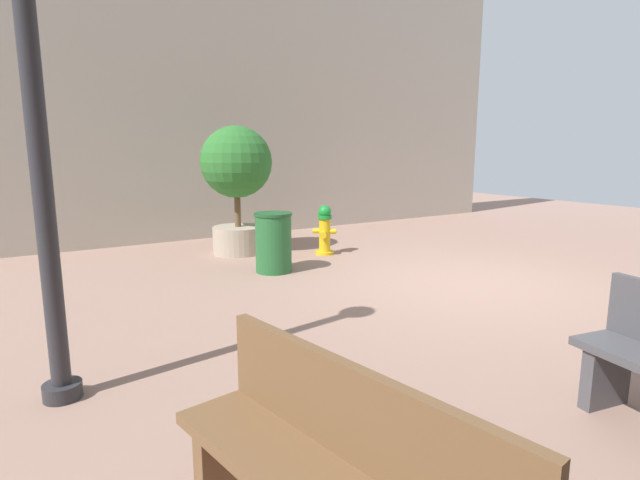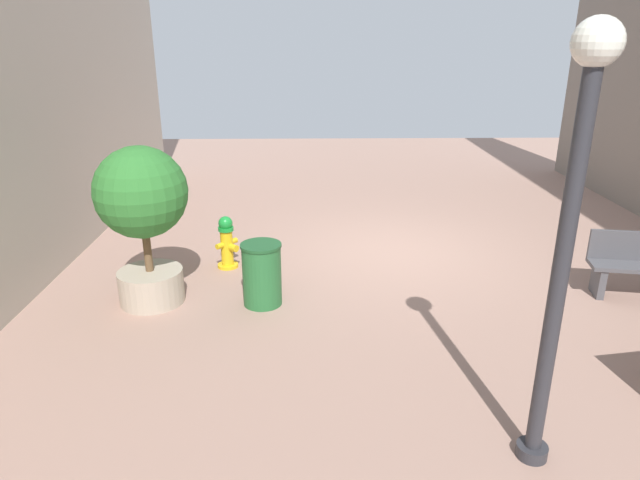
{
  "view_description": "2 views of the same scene",
  "coord_description": "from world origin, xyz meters",
  "px_view_note": "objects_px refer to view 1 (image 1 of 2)",
  "views": [
    {
      "loc": [
        -4.51,
        5.37,
        1.86
      ],
      "look_at": [
        1.54,
        1.55,
        0.55
      ],
      "focal_mm": 28.08,
      "sensor_mm": 36.0,
      "label": 1
    },
    {
      "loc": [
        1.51,
        9.21,
        3.61
      ],
      "look_at": [
        1.34,
        1.34,
        0.73
      ],
      "focal_mm": 31.36,
      "sensor_mm": 36.0,
      "label": 2
    }
  ],
  "objects_px": {
    "fire_hydrant": "(325,230)",
    "street_lamp": "(31,76)",
    "trash_bin": "(273,242)",
    "planter_tree": "(237,175)",
    "bench_far": "(332,473)"
  },
  "relations": [
    {
      "from": "fire_hydrant",
      "to": "street_lamp",
      "type": "relative_size",
      "value": 0.23
    },
    {
      "from": "fire_hydrant",
      "to": "trash_bin",
      "type": "height_order",
      "value": "trash_bin"
    },
    {
      "from": "street_lamp",
      "to": "trash_bin",
      "type": "bearing_deg",
      "value": -49.67
    },
    {
      "from": "planter_tree",
      "to": "street_lamp",
      "type": "distance_m",
      "value": 5.46
    },
    {
      "from": "fire_hydrant",
      "to": "trash_bin",
      "type": "xyz_separation_m",
      "value": [
        -0.68,
        1.36,
        0.02
      ]
    },
    {
      "from": "street_lamp",
      "to": "fire_hydrant",
      "type": "bearing_deg",
      "value": -53.39
    },
    {
      "from": "bench_far",
      "to": "planter_tree",
      "type": "relative_size",
      "value": 0.8
    },
    {
      "from": "planter_tree",
      "to": "trash_bin",
      "type": "xyz_separation_m",
      "value": [
        -1.59,
        0.11,
        -0.94
      ]
    },
    {
      "from": "planter_tree",
      "to": "street_lamp",
      "type": "height_order",
      "value": "street_lamp"
    },
    {
      "from": "planter_tree",
      "to": "trash_bin",
      "type": "distance_m",
      "value": 1.85
    },
    {
      "from": "fire_hydrant",
      "to": "planter_tree",
      "type": "height_order",
      "value": "planter_tree"
    },
    {
      "from": "fire_hydrant",
      "to": "street_lamp",
      "type": "height_order",
      "value": "street_lamp"
    },
    {
      "from": "planter_tree",
      "to": "fire_hydrant",
      "type": "bearing_deg",
      "value": -126.13
    },
    {
      "from": "fire_hydrant",
      "to": "planter_tree",
      "type": "distance_m",
      "value": 1.82
    },
    {
      "from": "planter_tree",
      "to": "street_lamp",
      "type": "relative_size",
      "value": 0.6
    }
  ]
}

